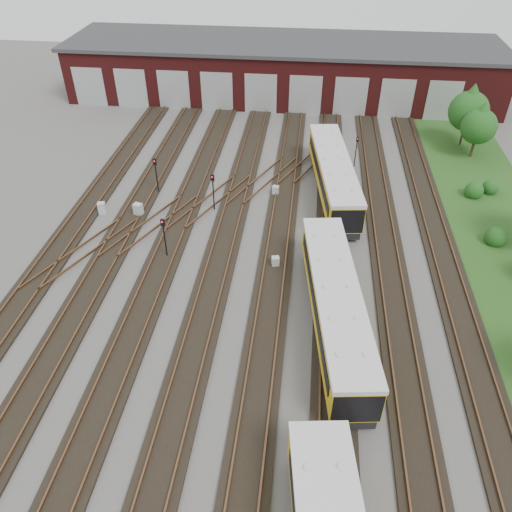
# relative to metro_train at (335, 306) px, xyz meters

# --- Properties ---
(ground) EXTENTS (120.00, 120.00, 0.00)m
(ground) POSITION_rel_metro_train_xyz_m (-6.00, -0.53, -1.85)
(ground) COLOR #4D4A48
(ground) RESTS_ON ground
(track_network) EXTENTS (30.40, 70.00, 0.33)m
(track_network) POSITION_rel_metro_train_xyz_m (-6.17, 0.06, -1.75)
(track_network) COLOR black
(track_network) RESTS_ON ground
(maintenance_shed) EXTENTS (51.00, 12.50, 6.35)m
(maintenance_shed) POSITION_rel_metro_train_xyz_m (-6.01, 39.44, 1.35)
(maintenance_shed) COLOR #4E1313
(maintenance_shed) RESTS_ON ground
(grass_verge) EXTENTS (8.00, 55.00, 0.05)m
(grass_verge) POSITION_rel_metro_train_xyz_m (13.00, 9.47, -1.83)
(grass_verge) COLOR #234D19
(grass_verge) RESTS_ON ground
(metro_train) EXTENTS (4.48, 46.61, 2.98)m
(metro_train) POSITION_rel_metro_train_xyz_m (0.00, 0.00, 0.00)
(metro_train) COLOR black
(metro_train) RESTS_ON ground
(signal_mast_0) EXTENTS (0.29, 0.27, 3.19)m
(signal_mast_0) POSITION_rel_metro_train_xyz_m (-9.59, 12.49, 0.20)
(signal_mast_0) COLOR black
(signal_mast_0) RESTS_ON ground
(signal_mast_1) EXTENTS (0.28, 0.26, 3.25)m
(signal_mast_1) POSITION_rel_metro_train_xyz_m (-14.84, 14.51, 0.24)
(signal_mast_1) COLOR black
(signal_mast_1) RESTS_ON ground
(signal_mast_2) EXTENTS (0.28, 0.26, 3.26)m
(signal_mast_2) POSITION_rel_metro_train_xyz_m (-11.83, 5.77, 0.24)
(signal_mast_2) COLOR black
(signal_mast_2) RESTS_ON ground
(signal_mast_3) EXTENTS (0.22, 0.21, 2.95)m
(signal_mast_3) POSITION_rel_metro_train_xyz_m (2.16, 21.36, 0.02)
(signal_mast_3) COLOR black
(signal_mast_3) RESTS_ON ground
(relay_cabinet_0) EXTENTS (0.79, 0.71, 1.10)m
(relay_cabinet_0) POSITION_rel_metro_train_xyz_m (-15.47, 10.84, -1.31)
(relay_cabinet_0) COLOR #B8BCBE
(relay_cabinet_0) RESTS_ON ground
(relay_cabinet_1) EXTENTS (0.68, 0.61, 0.97)m
(relay_cabinet_1) POSITION_rel_metro_train_xyz_m (-18.52, 10.86, -1.37)
(relay_cabinet_1) COLOR #B8BCBE
(relay_cabinet_1) RESTS_ON ground
(relay_cabinet_2) EXTENTS (0.60, 0.54, 0.85)m
(relay_cabinet_2) POSITION_rel_metro_train_xyz_m (-3.97, 5.54, -1.43)
(relay_cabinet_2) COLOR #B8BCBE
(relay_cabinet_2) RESTS_ON ground
(relay_cabinet_3) EXTENTS (0.60, 0.53, 0.88)m
(relay_cabinet_3) POSITION_rel_metro_train_xyz_m (-4.77, 15.28, -1.41)
(relay_cabinet_3) COLOR #B8BCBE
(relay_cabinet_3) RESTS_ON ground
(relay_cabinet_4) EXTENTS (0.79, 0.73, 1.08)m
(relay_cabinet_4) POSITION_rel_metro_train_xyz_m (0.71, 3.47, -1.31)
(relay_cabinet_4) COLOR #B8BCBE
(relay_cabinet_4) RESTS_ON ground
(tree_0) EXTENTS (3.82, 3.82, 6.32)m
(tree_0) POSITION_rel_metro_train_xyz_m (13.00, 27.19, 2.21)
(tree_0) COLOR #362A18
(tree_0) RESTS_ON ground
(tree_1) EXTENTS (3.30, 3.30, 5.47)m
(tree_1) POSITION_rel_metro_train_xyz_m (13.51, 24.69, 1.66)
(tree_1) COLOR #362A18
(tree_1) RESTS_ON ground
(bush_0) EXTENTS (1.59, 1.59, 1.59)m
(bush_0) POSITION_rel_metro_train_xyz_m (12.10, 10.21, -1.06)
(bush_0) COLOR #174614
(bush_0) RESTS_ON ground
(bush_1) EXTENTS (1.39, 1.39, 1.39)m
(bush_1) POSITION_rel_metro_train_xyz_m (13.60, 17.85, -1.16)
(bush_1) COLOR #174614
(bush_1) RESTS_ON ground
(bush_2) EXTENTS (1.56, 1.56, 1.56)m
(bush_2) POSITION_rel_metro_train_xyz_m (12.04, 17.02, -1.07)
(bush_2) COLOR #174614
(bush_2) RESTS_ON ground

